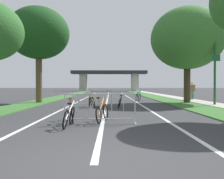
{
  "coord_description": "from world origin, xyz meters",
  "views": [
    {
      "loc": [
        0.27,
        -3.8,
        1.32
      ],
      "look_at": [
        0.52,
        26.63,
        0.85
      ],
      "focal_mm": 36.91,
      "sensor_mm": 36.0,
      "label": 1
    }
  ],
  "objects_px": {
    "crowd_barrier_second": "(92,99)",
    "bicycle_black_0": "(89,102)",
    "tree_right_maple_mid": "(187,39)",
    "crowd_barrier_nearest": "(100,109)",
    "bicycle_blue_5": "(138,97)",
    "bicycle_white_1": "(69,116)",
    "tree_left_cypress_far": "(39,34)",
    "crowd_barrier_third": "(119,95)",
    "pedestrian_waiting": "(192,89)",
    "bicycle_orange_4": "(102,112)",
    "bicycle_yellow_3": "(92,101)",
    "bicycle_red_6": "(72,112)",
    "lamppost_with_sign": "(215,53)",
    "bicycle_green_2": "(120,102)"
  },
  "relations": [
    {
      "from": "bicycle_red_6",
      "to": "crowd_barrier_nearest",
      "type": "bearing_deg",
      "value": -36.84
    },
    {
      "from": "crowd_barrier_second",
      "to": "bicycle_blue_5",
      "type": "bearing_deg",
      "value": 58.69
    },
    {
      "from": "bicycle_blue_5",
      "to": "lamppost_with_sign",
      "type": "bearing_deg",
      "value": -56.1
    },
    {
      "from": "pedestrian_waiting",
      "to": "crowd_barrier_third",
      "type": "bearing_deg",
      "value": -1.99
    },
    {
      "from": "crowd_barrier_nearest",
      "to": "bicycle_black_0",
      "type": "height_order",
      "value": "crowd_barrier_nearest"
    },
    {
      "from": "bicycle_yellow_3",
      "to": "bicycle_red_6",
      "type": "bearing_deg",
      "value": -106.0
    },
    {
      "from": "pedestrian_waiting",
      "to": "tree_right_maple_mid",
      "type": "bearing_deg",
      "value": 61.82
    },
    {
      "from": "bicycle_black_0",
      "to": "bicycle_green_2",
      "type": "distance_m",
      "value": 1.87
    },
    {
      "from": "bicycle_white_1",
      "to": "bicycle_black_0",
      "type": "bearing_deg",
      "value": 91.4
    },
    {
      "from": "tree_right_maple_mid",
      "to": "pedestrian_waiting",
      "type": "bearing_deg",
      "value": 64.77
    },
    {
      "from": "bicycle_blue_5",
      "to": "pedestrian_waiting",
      "type": "height_order",
      "value": "pedestrian_waiting"
    },
    {
      "from": "bicycle_black_0",
      "to": "bicycle_blue_5",
      "type": "relative_size",
      "value": 1.0
    },
    {
      "from": "lamppost_with_sign",
      "to": "bicycle_red_6",
      "type": "height_order",
      "value": "lamppost_with_sign"
    },
    {
      "from": "tree_left_cypress_far",
      "to": "crowd_barrier_nearest",
      "type": "relative_size",
      "value": 2.94
    },
    {
      "from": "crowd_barrier_third",
      "to": "bicycle_white_1",
      "type": "bearing_deg",
      "value": -99.11
    },
    {
      "from": "tree_right_maple_mid",
      "to": "crowd_barrier_nearest",
      "type": "height_order",
      "value": "tree_right_maple_mid"
    },
    {
      "from": "lamppost_with_sign",
      "to": "bicycle_black_0",
      "type": "distance_m",
      "value": 8.97
    },
    {
      "from": "tree_left_cypress_far",
      "to": "crowd_barrier_third",
      "type": "bearing_deg",
      "value": 25.89
    },
    {
      "from": "bicycle_orange_4",
      "to": "bicycle_black_0",
      "type": "bearing_deg",
      "value": 113.61
    },
    {
      "from": "crowd_barrier_nearest",
      "to": "bicycle_blue_5",
      "type": "bearing_deg",
      "value": 77.15
    },
    {
      "from": "tree_right_maple_mid",
      "to": "bicycle_yellow_3",
      "type": "height_order",
      "value": "tree_right_maple_mid"
    },
    {
      "from": "tree_right_maple_mid",
      "to": "crowd_barrier_second",
      "type": "xyz_separation_m",
      "value": [
        -7.1,
        -3.24,
        -4.45
      ]
    },
    {
      "from": "bicycle_white_1",
      "to": "bicycle_red_6",
      "type": "xyz_separation_m",
      "value": [
        -0.09,
        1.09,
        0.01
      ]
    },
    {
      "from": "crowd_barrier_second",
      "to": "pedestrian_waiting",
      "type": "distance_m",
      "value": 10.91
    },
    {
      "from": "crowd_barrier_third",
      "to": "bicycle_black_0",
      "type": "bearing_deg",
      "value": -106.94
    },
    {
      "from": "bicycle_yellow_3",
      "to": "bicycle_red_6",
      "type": "xyz_separation_m",
      "value": [
        -0.25,
        -6.3,
        -0.01
      ]
    },
    {
      "from": "pedestrian_waiting",
      "to": "bicycle_orange_4",
      "type": "bearing_deg",
      "value": 55.21
    },
    {
      "from": "crowd_barrier_third",
      "to": "bicycle_red_6",
      "type": "bearing_deg",
      "value": -100.31
    },
    {
      "from": "tree_left_cypress_far",
      "to": "crowd_barrier_third",
      "type": "xyz_separation_m",
      "value": [
        6.36,
        3.09,
        -4.84
      ]
    },
    {
      "from": "tree_left_cypress_far",
      "to": "bicycle_blue_5",
      "type": "xyz_separation_m",
      "value": [
        8.02,
        2.6,
        -5.0
      ]
    },
    {
      "from": "crowd_barrier_second",
      "to": "bicycle_black_0",
      "type": "distance_m",
      "value": 0.48
    },
    {
      "from": "crowd_barrier_nearest",
      "to": "bicycle_white_1",
      "type": "xyz_separation_m",
      "value": [
        -0.98,
        -0.54,
        -0.18
      ]
    },
    {
      "from": "bicycle_black_0",
      "to": "bicycle_blue_5",
      "type": "xyz_separation_m",
      "value": [
        3.77,
        6.43,
        0.01
      ]
    },
    {
      "from": "lamppost_with_sign",
      "to": "bicycle_yellow_3",
      "type": "bearing_deg",
      "value": -176.47
    },
    {
      "from": "tree_left_cypress_far",
      "to": "bicycle_black_0",
      "type": "xyz_separation_m",
      "value": [
        4.25,
        -3.83,
        -5.01
      ]
    },
    {
      "from": "crowd_barrier_nearest",
      "to": "crowd_barrier_second",
      "type": "xyz_separation_m",
      "value": [
        -0.8,
        6.49,
        0.0
      ]
    },
    {
      "from": "tree_right_maple_mid",
      "to": "lamppost_with_sign",
      "type": "relative_size",
      "value": 1.22
    },
    {
      "from": "crowd_barrier_second",
      "to": "pedestrian_waiting",
      "type": "relative_size",
      "value": 1.49
    },
    {
      "from": "tree_right_maple_mid",
      "to": "lamppost_with_sign",
      "type": "bearing_deg",
      "value": -65.93
    },
    {
      "from": "tree_right_maple_mid",
      "to": "bicycle_black_0",
      "type": "relative_size",
      "value": 4.41
    },
    {
      "from": "tree_right_maple_mid",
      "to": "crowd_barrier_second",
      "type": "relative_size",
      "value": 2.92
    },
    {
      "from": "crowd_barrier_second",
      "to": "bicycle_orange_4",
      "type": "relative_size",
      "value": 1.62
    },
    {
      "from": "crowd_barrier_nearest",
      "to": "pedestrian_waiting",
      "type": "xyz_separation_m",
      "value": [
        7.88,
        13.09,
        0.5
      ]
    },
    {
      "from": "lamppost_with_sign",
      "to": "bicycle_white_1",
      "type": "distance_m",
      "value": 11.92
    },
    {
      "from": "bicycle_black_0",
      "to": "bicycle_red_6",
      "type": "distance_m",
      "value": 5.51
    },
    {
      "from": "bicycle_green_2",
      "to": "bicycle_black_0",
      "type": "bearing_deg",
      "value": -177.31
    },
    {
      "from": "crowd_barrier_second",
      "to": "bicycle_white_1",
      "type": "relative_size",
      "value": 1.6
    },
    {
      "from": "lamppost_with_sign",
      "to": "bicycle_red_6",
      "type": "bearing_deg",
      "value": -141.11
    },
    {
      "from": "tree_left_cypress_far",
      "to": "bicycle_yellow_3",
      "type": "relative_size",
      "value": 4.29
    },
    {
      "from": "crowd_barrier_second",
      "to": "bicycle_black_0",
      "type": "relative_size",
      "value": 1.51
    }
  ]
}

